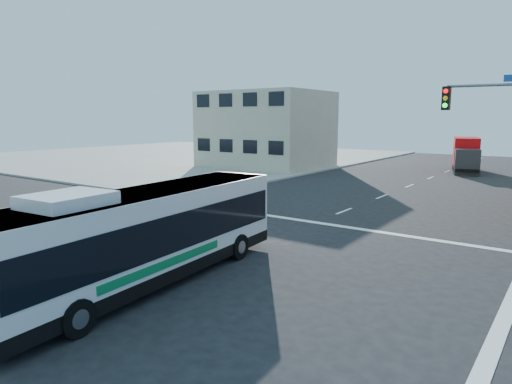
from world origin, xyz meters
The scene contains 5 objects.
ground centered at (0.00, 0.00, 0.00)m, with size 120.00×120.00×0.00m, color black.
sidewalk_nw centered at (-35.00, 35.00, 0.07)m, with size 50.00×50.00×0.15m, color gray.
building_west centered at (-17.02, 29.98, 4.01)m, with size 12.06×10.06×8.00m.
transit_bus centered at (-0.22, -1.30, 1.63)m, with size 3.34×11.43×3.34m.
box_truck centered at (1.49, 37.73, 1.62)m, with size 3.85×7.70×3.33m.
Camera 1 is at (10.77, -10.70, 5.28)m, focal length 32.00 mm.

